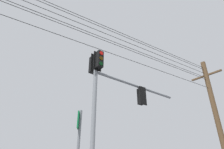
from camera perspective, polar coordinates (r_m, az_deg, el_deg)
signal_mast_assembly at (r=9.77m, az=-0.54°, el=-5.82°), size 2.51×5.51×7.20m
utility_pole_wooden at (r=15.86m, az=27.81°, el=-11.99°), size 2.28×0.71×9.85m
overhead_wire_span at (r=10.83m, az=-8.71°, el=13.21°), size 8.82×19.05×1.93m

